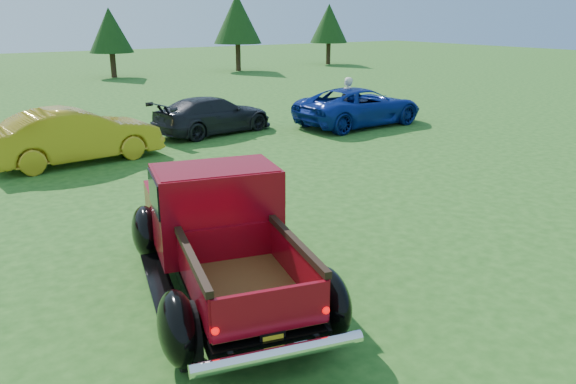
% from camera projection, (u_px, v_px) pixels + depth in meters
% --- Properties ---
extents(ground, '(120.00, 120.00, 0.00)m').
position_uv_depth(ground, '(286.00, 250.00, 9.86)').
color(ground, '#204E16').
rests_on(ground, ground).
extents(tree_mid_right, '(2.82, 2.82, 4.40)m').
position_uv_depth(tree_mid_right, '(110.00, 30.00, 36.01)').
color(tree_mid_right, '#332114').
rests_on(tree_mid_right, ground).
extents(tree_east, '(3.46, 3.46, 5.40)m').
position_uv_depth(tree_east, '(237.00, 19.00, 40.11)').
color(tree_east, '#332114').
rests_on(tree_east, ground).
extents(tree_far_east, '(3.07, 3.07, 4.80)m').
position_uv_depth(tree_far_east, '(329.00, 23.00, 45.73)').
color(tree_far_east, '#332114').
rests_on(tree_far_east, ground).
extents(pickup_truck, '(3.25, 5.27, 1.85)m').
position_uv_depth(pickup_truck, '(217.00, 229.00, 8.43)').
color(pickup_truck, black).
rests_on(pickup_truck, ground).
extents(show_car_yellow, '(4.72, 2.01, 1.51)m').
position_uv_depth(show_car_yellow, '(76.00, 135.00, 15.54)').
color(show_car_yellow, '#B89118').
rests_on(show_car_yellow, ground).
extents(show_car_grey, '(4.61, 2.53, 1.27)m').
position_uv_depth(show_car_grey, '(213.00, 115.00, 19.41)').
color(show_car_grey, black).
rests_on(show_car_grey, ground).
extents(show_car_blue, '(5.15, 2.60, 1.40)m').
position_uv_depth(show_car_blue, '(359.00, 106.00, 20.78)').
color(show_car_blue, navy).
rests_on(show_car_blue, ground).
extents(spectator, '(0.76, 0.64, 1.77)m').
position_uv_depth(spectator, '(346.00, 102.00, 20.67)').
color(spectator, beige).
rests_on(spectator, ground).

